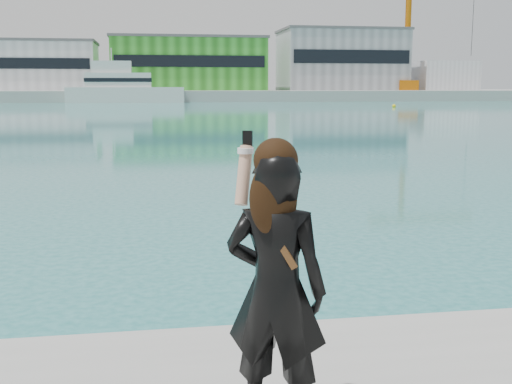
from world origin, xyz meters
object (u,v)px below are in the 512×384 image
buoy_near (394,107)px  woman (276,282)px  dock_crane (414,25)px  motor_yacht (122,87)px

buoy_near → woman: woman is taller
dock_crane → buoy_near: dock_crane is taller
motor_yacht → dock_crane: bearing=11.8°
dock_crane → buoy_near: size_ratio=48.00×
motor_yacht → buoy_near: 48.69m
dock_crane → motor_yacht: dock_crane is taller
dock_crane → motor_yacht: size_ratio=1.21×
motor_yacht → woman: (5.16, -110.93, -0.93)m
motor_yacht → woman: bearing=-87.0°
motor_yacht → woman: 111.05m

